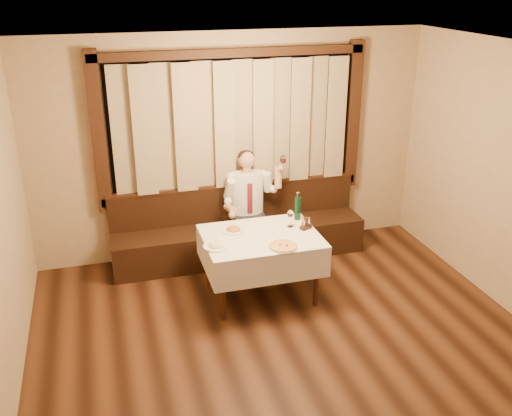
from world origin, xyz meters
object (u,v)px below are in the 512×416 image
object	(u,v)px
cruet_caddy	(306,225)
seated_man	(249,198)
pizza	(283,246)
pasta_cream	(216,244)
green_bottle	(298,208)
banquette	(238,234)
dining_table	(261,244)
pasta_red	(234,228)

from	to	relation	value
cruet_caddy	seated_man	world-z (taller)	seated_man
pizza	cruet_caddy	distance (m)	0.54
pasta_cream	green_bottle	distance (m)	1.16
banquette	pizza	size ratio (longest dim) A/B	10.16
banquette	pasta_cream	distance (m)	1.37
seated_man	cruet_caddy	bearing A→B (deg)	-65.86
banquette	cruet_caddy	world-z (taller)	banquette
dining_table	green_bottle	bearing A→B (deg)	29.84
banquette	seated_man	xyz separation A→B (m)	(0.12, -0.09, 0.51)
green_bottle	cruet_caddy	world-z (taller)	green_bottle
pasta_cream	seated_man	world-z (taller)	seated_man
pizza	dining_table	bearing A→B (deg)	111.64
banquette	seated_man	world-z (taller)	seated_man
banquette	pizza	distance (m)	1.45
pasta_cream	cruet_caddy	bearing A→B (deg)	9.11
pizza	cruet_caddy	bearing A→B (deg)	43.53
pizza	seated_man	size ratio (longest dim) A/B	0.22
banquette	dining_table	world-z (taller)	banquette
banquette	pasta_cream	xyz separation A→B (m)	(-0.53, -1.17, 0.48)
banquette	green_bottle	size ratio (longest dim) A/B	9.55
pasta_cream	seated_man	size ratio (longest dim) A/B	0.20
banquette	pizza	xyz separation A→B (m)	(0.14, -1.37, 0.46)
banquette	pasta_red	world-z (taller)	banquette
pasta_red	cruet_caddy	world-z (taller)	cruet_caddy
pasta_cream	seated_man	xyz separation A→B (m)	(0.65, 1.08, 0.03)
pizza	pasta_cream	bearing A→B (deg)	163.16
dining_table	pasta_cream	distance (m)	0.57
dining_table	cruet_caddy	bearing A→B (deg)	2.58
dining_table	green_bottle	xyz separation A→B (m)	(0.53, 0.30, 0.25)
pasta_red	green_bottle	bearing A→B (deg)	7.80
dining_table	pasta_red	bearing A→B (deg)	143.11
dining_table	pasta_red	xyz separation A→B (m)	(-0.26, 0.20, 0.14)
pasta_cream	green_bottle	bearing A→B (deg)	23.02
pasta_red	cruet_caddy	xyz separation A→B (m)	(0.79, -0.17, 0.01)
pizza	pasta_cream	xyz separation A→B (m)	(-0.67, 0.20, 0.02)
cruet_caddy	seated_man	xyz separation A→B (m)	(-0.41, 0.91, 0.01)
banquette	seated_man	distance (m)	0.53
banquette	dining_table	xyz separation A→B (m)	(0.00, -1.02, 0.34)
cruet_caddy	green_bottle	bearing A→B (deg)	65.70
pasta_red	green_bottle	size ratio (longest dim) A/B	0.79
pizza	green_bottle	xyz separation A→B (m)	(0.39, 0.65, 0.13)
pasta_cream	pizza	bearing A→B (deg)	-16.84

